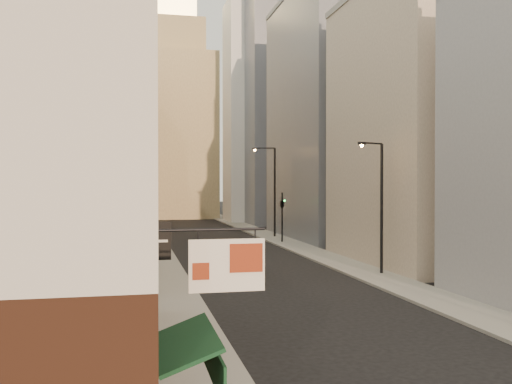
# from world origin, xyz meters

# --- Properties ---
(sidewalk_left) EXTENTS (3.00, 140.00, 0.15)m
(sidewalk_left) POSITION_xyz_m (-6.50, 55.00, 0.07)
(sidewalk_left) COLOR gray
(sidewalk_left) RESTS_ON ground
(sidewalk_right) EXTENTS (3.00, 140.00, 0.15)m
(sidewalk_right) POSITION_xyz_m (6.50, 55.00, 0.07)
(sidewalk_right) COLOR gray
(sidewalk_right) RESTS_ON ground
(near_building_left) EXTENTS (8.30, 23.04, 12.30)m
(near_building_left) POSITION_xyz_m (-10.99, 9.00, 6.02)
(near_building_left) COLOR #522B1C
(near_building_left) RESTS_ON ground
(left_bldg_beige) EXTENTS (8.00, 12.00, 16.00)m
(left_bldg_beige) POSITION_xyz_m (-12.00, 26.00, 8.00)
(left_bldg_beige) COLOR tan
(left_bldg_beige) RESTS_ON ground
(left_bldg_grey) EXTENTS (8.00, 16.00, 20.00)m
(left_bldg_grey) POSITION_xyz_m (-12.00, 42.00, 10.00)
(left_bldg_grey) COLOR gray
(left_bldg_grey) RESTS_ON ground
(left_bldg_tan) EXTENTS (8.00, 18.00, 17.00)m
(left_bldg_tan) POSITION_xyz_m (-12.00, 60.00, 8.50)
(left_bldg_tan) COLOR #9E875A
(left_bldg_tan) RESTS_ON ground
(left_bldg_wingrid) EXTENTS (8.00, 20.00, 24.00)m
(left_bldg_wingrid) POSITION_xyz_m (-12.00, 80.00, 12.00)
(left_bldg_wingrid) COLOR gray
(left_bldg_wingrid) RESTS_ON ground
(right_bldg_beige) EXTENTS (8.00, 16.00, 20.00)m
(right_bldg_beige) POSITION_xyz_m (12.00, 30.00, 10.00)
(right_bldg_beige) COLOR tan
(right_bldg_beige) RESTS_ON ground
(right_bldg_wingrid) EXTENTS (8.00, 20.00, 26.00)m
(right_bldg_wingrid) POSITION_xyz_m (12.00, 50.00, 13.00)
(right_bldg_wingrid) COLOR gray
(right_bldg_wingrid) RESTS_ON ground
(highrise) EXTENTS (21.00, 23.00, 51.20)m
(highrise) POSITION_xyz_m (18.00, 78.00, 25.66)
(highrise) COLOR gray
(highrise) RESTS_ON ground
(clock_tower) EXTENTS (14.00, 14.00, 44.90)m
(clock_tower) POSITION_xyz_m (-1.00, 92.00, 17.63)
(clock_tower) COLOR #9E875A
(clock_tower) RESTS_ON ground
(white_tower) EXTENTS (8.00, 8.00, 41.50)m
(white_tower) POSITION_xyz_m (10.00, 78.00, 18.61)
(white_tower) COLOR silver
(white_tower) RESTS_ON ground
(streetlamp_mid) EXTENTS (2.06, 1.08, 8.46)m
(streetlamp_mid) POSITION_xyz_m (7.01, 25.04, 4.83)
(streetlamp_mid) COLOR black
(streetlamp_mid) RESTS_ON ground
(streetlamp_far) EXTENTS (2.52, 0.84, 9.82)m
(streetlamp_far) POSITION_xyz_m (6.59, 51.42, 5.61)
(streetlamp_far) COLOR black
(streetlamp_far) RESTS_ON ground
(traffic_light_left) EXTENTS (0.54, 0.43, 5.00)m
(traffic_light_left) POSITION_xyz_m (-6.81, 41.97, 3.46)
(traffic_light_left) COLOR black
(traffic_light_left) RESTS_ON ground
(traffic_light_right) EXTENTS (0.83, 0.83, 5.00)m
(traffic_light_right) POSITION_xyz_m (6.13, 45.60, 3.89)
(traffic_light_right) COLOR black
(traffic_light_right) RESTS_ON ground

